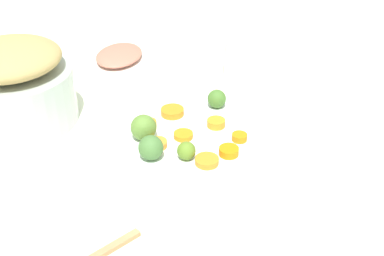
# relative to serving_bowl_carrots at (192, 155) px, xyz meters

# --- Properties ---
(tabletop) EXTENTS (2.40, 2.40, 0.02)m
(tabletop) POSITION_rel_serving_bowl_carrots_xyz_m (0.01, 0.06, -0.05)
(tabletop) COLOR white
(tabletop) RESTS_ON ground
(serving_bowl_carrots) EXTENTS (0.27, 0.27, 0.09)m
(serving_bowl_carrots) POSITION_rel_serving_bowl_carrots_xyz_m (0.00, 0.00, 0.00)
(serving_bowl_carrots) COLOR white
(serving_bowl_carrots) RESTS_ON tabletop
(metal_pot) EXTENTS (0.23, 0.23, 0.11)m
(metal_pot) POSITION_rel_serving_bowl_carrots_xyz_m (0.39, 0.04, 0.01)
(metal_pot) COLOR #B0BDBC
(metal_pot) RESTS_ON tabletop
(stuffing_mound) EXTENTS (0.19, 0.19, 0.06)m
(stuffing_mound) POSITION_rel_serving_bowl_carrots_xyz_m (0.39, 0.04, 0.09)
(stuffing_mound) COLOR tan
(stuffing_mound) RESTS_ON metal_pot
(carrot_slice_0) EXTENTS (0.04, 0.04, 0.01)m
(carrot_slice_0) POSITION_rel_serving_bowl_carrots_xyz_m (-0.06, 0.06, 0.05)
(carrot_slice_0) COLOR orange
(carrot_slice_0) RESTS_ON serving_bowl_carrots
(carrot_slice_1) EXTENTS (0.03, 0.03, 0.01)m
(carrot_slice_1) POSITION_rel_serving_bowl_carrots_xyz_m (-0.07, -0.03, 0.05)
(carrot_slice_1) COLOR orange
(carrot_slice_1) RESTS_ON serving_bowl_carrots
(carrot_slice_2) EXTENTS (0.05, 0.05, 0.01)m
(carrot_slice_2) POSITION_rel_serving_bowl_carrots_xyz_m (0.06, -0.03, 0.05)
(carrot_slice_2) COLOR orange
(carrot_slice_2) RESTS_ON serving_bowl_carrots
(carrot_slice_3) EXTENTS (0.03, 0.03, 0.01)m
(carrot_slice_3) POSITION_rel_serving_bowl_carrots_xyz_m (0.07, 0.02, 0.05)
(carrot_slice_3) COLOR orange
(carrot_slice_3) RESTS_ON serving_bowl_carrots
(carrot_slice_4) EXTENTS (0.04, 0.04, 0.01)m
(carrot_slice_4) POSITION_rel_serving_bowl_carrots_xyz_m (-0.02, -0.04, 0.05)
(carrot_slice_4) COLOR orange
(carrot_slice_4) RESTS_ON serving_bowl_carrots
(carrot_slice_5) EXTENTS (0.04, 0.04, 0.01)m
(carrot_slice_5) POSITION_rel_serving_bowl_carrots_xyz_m (-0.08, 0.02, 0.05)
(carrot_slice_5) COLOR orange
(carrot_slice_5) RESTS_ON serving_bowl_carrots
(carrot_slice_6) EXTENTS (0.04, 0.04, 0.01)m
(carrot_slice_6) POSITION_rel_serving_bowl_carrots_xyz_m (0.00, 0.02, 0.05)
(carrot_slice_6) COLOR orange
(carrot_slice_6) RESTS_ON serving_bowl_carrots
(carrot_slice_7) EXTENTS (0.04, 0.04, 0.01)m
(carrot_slice_7) POSITION_rel_serving_bowl_carrots_xyz_m (0.02, 0.06, 0.05)
(carrot_slice_7) COLOR orange
(carrot_slice_7) RESTS_ON serving_bowl_carrots
(brussels_sprout_0) EXTENTS (0.04, 0.04, 0.04)m
(brussels_sprout_0) POSITION_rel_serving_bowl_carrots_xyz_m (0.05, 0.06, 0.06)
(brussels_sprout_0) COLOR #5A8234
(brussels_sprout_0) RESTS_ON serving_bowl_carrots
(brussels_sprout_1) EXTENTS (0.03, 0.03, 0.03)m
(brussels_sprout_1) POSITION_rel_serving_bowl_carrots_xyz_m (0.01, -0.09, 0.06)
(brussels_sprout_1) COLOR #46722C
(brussels_sprout_1) RESTS_ON serving_bowl_carrots
(brussels_sprout_2) EXTENTS (0.03, 0.03, 0.03)m
(brussels_sprout_2) POSITION_rel_serving_bowl_carrots_xyz_m (-0.03, 0.06, 0.06)
(brussels_sprout_2) COLOR olive
(brussels_sprout_2) RESTS_ON serving_bowl_carrots
(brussels_sprout_3) EXTENTS (0.04, 0.04, 0.04)m
(brussels_sprout_3) POSITION_rel_serving_bowl_carrots_xyz_m (0.01, 0.09, 0.06)
(brussels_sprout_3) COLOR #477338
(brussels_sprout_3) RESTS_ON serving_bowl_carrots
(casserole_dish) EXTENTS (0.22, 0.22, 0.09)m
(casserole_dish) POSITION_rel_serving_bowl_carrots_xyz_m (0.06, -0.42, 0.00)
(casserole_dish) COLOR white
(casserole_dish) RESTS_ON tabletop
(ham_plate) EXTENTS (0.23, 0.23, 0.01)m
(ham_plate) POSITION_rel_serving_bowl_carrots_xyz_m (0.39, -0.28, -0.04)
(ham_plate) COLOR white
(ham_plate) RESTS_ON tabletop
(ham_slice_main) EXTENTS (0.16, 0.18, 0.02)m
(ham_slice_main) POSITION_rel_serving_bowl_carrots_xyz_m (0.40, -0.27, -0.02)
(ham_slice_main) COLOR #CA6E5B
(ham_slice_main) RESTS_ON ham_plate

